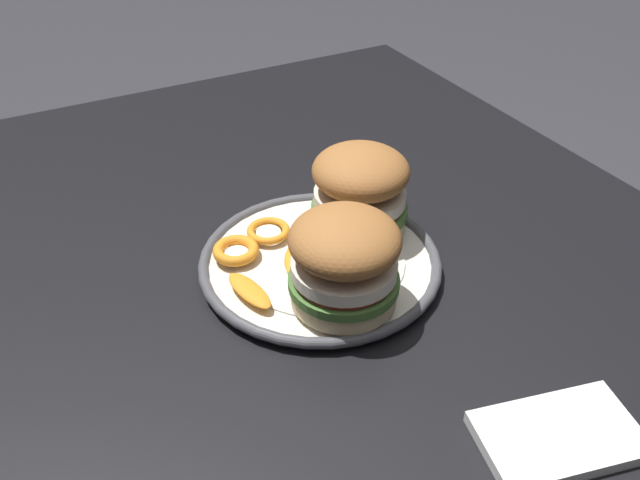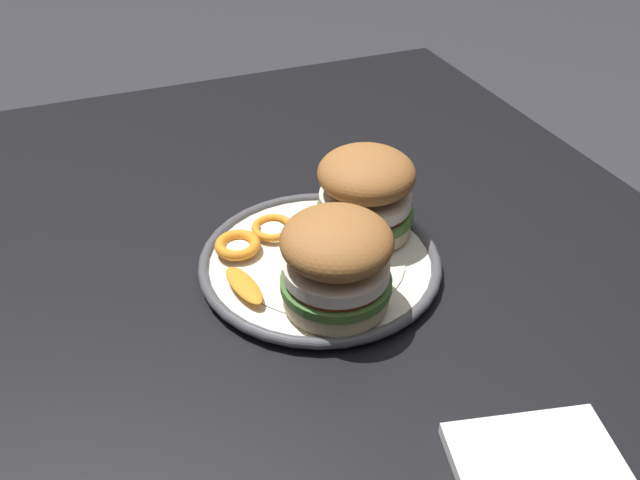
# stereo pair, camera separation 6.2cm
# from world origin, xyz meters

# --- Properties ---
(dining_table) EXTENTS (1.17, 0.97, 0.70)m
(dining_table) POSITION_xyz_m (0.00, 0.00, 0.61)
(dining_table) COLOR black
(dining_table) RESTS_ON ground
(dinner_plate) EXTENTS (0.27, 0.27, 0.02)m
(dinner_plate) POSITION_xyz_m (-0.01, 0.03, 0.71)
(dinner_plate) COLOR silver
(dinner_plate) RESTS_ON dining_table
(sandwich_half_left) EXTENTS (0.15, 0.15, 0.10)m
(sandwich_half_left) POSITION_xyz_m (-0.04, 0.10, 0.77)
(sandwich_half_left) COLOR beige
(sandwich_half_left) RESTS_ON dinner_plate
(sandwich_half_right) EXTENTS (0.15, 0.15, 0.10)m
(sandwich_half_right) POSITION_xyz_m (0.06, 0.02, 0.77)
(sandwich_half_right) COLOR beige
(sandwich_half_right) RESTS_ON dinner_plate
(orange_peel_curled) EXTENTS (0.06, 0.06, 0.01)m
(orange_peel_curled) POSITION_xyz_m (-0.08, -0.00, 0.72)
(orange_peel_curled) COLOR orange
(orange_peel_curled) RESTS_ON dinner_plate
(orange_peel_strip_long) EXTENTS (0.07, 0.04, 0.01)m
(orange_peel_strip_long) POSITION_xyz_m (0.01, -0.06, 0.72)
(orange_peel_strip_long) COLOR orange
(orange_peel_strip_long) RESTS_ON dinner_plate
(orange_peel_strip_short) EXTENTS (0.07, 0.06, 0.01)m
(orange_peel_strip_short) POSITION_xyz_m (-0.02, 0.01, 0.72)
(orange_peel_strip_short) COLOR orange
(orange_peel_strip_short) RESTS_ON dinner_plate
(orange_peel_small_curl) EXTENTS (0.07, 0.07, 0.01)m
(orange_peel_small_curl) POSITION_xyz_m (-0.06, -0.05, 0.73)
(orange_peel_small_curl) COLOR orange
(orange_peel_small_curl) RESTS_ON dinner_plate
(folded_napkin) EXTENTS (0.11, 0.15, 0.01)m
(folded_napkin) POSITION_xyz_m (0.28, 0.10, 0.71)
(folded_napkin) COLOR white
(folded_napkin) RESTS_ON dining_table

